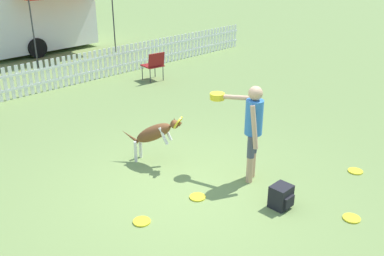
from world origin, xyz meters
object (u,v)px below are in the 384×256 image
Objects in this scene: frisbee_near_handler at (197,197)px; equipment_trailer at (31,15)px; leaping_dog at (155,133)px; backpack_on_grass at (281,197)px; handler_person at (250,122)px; frisbee_far_scatter at (355,171)px; frisbee_midfield at (351,218)px; frisbee_near_dog at (142,221)px; folding_chair_center at (154,64)px.

frisbee_near_handler is 0.05× the size of equipment_trailer.
backpack_on_grass is (0.40, -2.40, -0.40)m from leaping_dog.
handler_person reaches higher than frisbee_near_handler.
frisbee_near_handler is at bearing 52.13° from leaping_dog.
frisbee_far_scatter is (2.52, -1.34, 0.00)m from frisbee_near_handler.
frisbee_near_handler is 1.00× the size of frisbee_midfield.
frisbee_far_scatter is at bearing -93.84° from equipment_trailer.
frisbee_near_dog is 6.93m from folding_chair_center.
frisbee_near_handler is 1.00× the size of frisbee_far_scatter.
folding_chair_center reaches higher than frisbee_midfield.
handler_person is 1.45m from frisbee_near_handler.
equipment_trailer reaches higher than frisbee_midfield.
frisbee_near_dog is 2.99m from frisbee_midfield.
frisbee_midfield is at bearing -43.36° from frisbee_near_dog.
equipment_trailer is (2.28, 12.45, 1.11)m from backpack_on_grass.
frisbee_far_scatter is 1.85m from backpack_on_grass.
frisbee_near_dog is (-1.32, -1.25, -0.56)m from leaping_dog.
backpack_on_grass is at bearing -135.42° from handler_person.
folding_chair_center is (2.56, 5.42, -0.52)m from handler_person.
backpack_on_grass is at bearing -102.15° from equipment_trailer.
equipment_trailer reaches higher than backpack_on_grass.
backpack_on_grass is (-1.82, 0.30, 0.16)m from frisbee_far_scatter.
equipment_trailer is at bearing -76.50° from folding_chair_center.
folding_chair_center is (2.43, 7.21, 0.49)m from frisbee_midfield.
frisbee_near_handler is 1.00× the size of frisbee_near_dog.
leaping_dog reaches higher than folding_chair_center.
frisbee_near_dog is 3.82m from frisbee_far_scatter.
backpack_on_grass is 12.70m from equipment_trailer.
frisbee_near_handler is at bearing 63.59° from folding_chair_center.
leaping_dog is (-0.73, 1.51, -0.45)m from handler_person.
frisbee_near_handler is 2.86m from frisbee_far_scatter.
leaping_dog is at bearing 104.48° from frisbee_midfield.
frisbee_near_handler is 11.85m from equipment_trailer.
folding_chair_center is at bearing 80.83° from frisbee_far_scatter.
frisbee_far_scatter is 12.82m from equipment_trailer.
folding_chair_center is (3.59, 5.26, 0.49)m from frisbee_near_handler.
frisbee_midfield and frisbee_far_scatter have the same top height.
leaping_dog is 3.24× the size of backpack_on_grass.
handler_person is at bearing -7.35° from frisbee_near_dog.
leaping_dog is at bearing 129.39° from frisbee_far_scatter.
handler_person is 6.50× the size of frisbee_far_scatter.
frisbee_near_dog is (-1.01, 0.11, 0.00)m from frisbee_near_handler.
leaping_dog is 4.56× the size of frisbee_far_scatter.
leaping_dog is 5.10m from folding_chair_center.
frisbee_far_scatter is at bearing -22.31° from frisbee_near_dog.
backpack_on_grass is 0.42× the size of folding_chair_center.
frisbee_midfield is 1.02m from backpack_on_grass.
backpack_on_grass reaches higher than frisbee_midfield.
frisbee_midfield is at bearing 79.25° from folding_chair_center.
leaping_dog is at bearing -106.70° from equipment_trailer.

